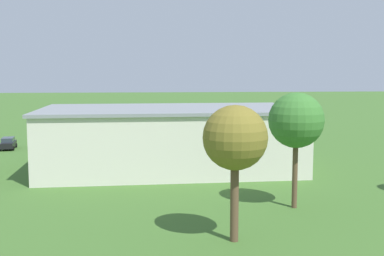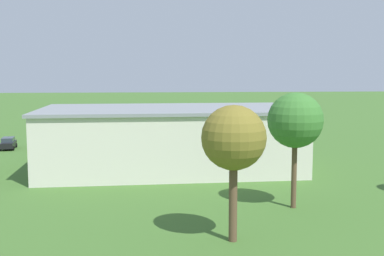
{
  "view_description": "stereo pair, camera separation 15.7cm",
  "coord_description": "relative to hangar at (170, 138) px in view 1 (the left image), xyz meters",
  "views": [
    {
      "loc": [
        4.97,
        85.37,
        11.18
      ],
      "look_at": [
        -2.77,
        9.05,
        2.39
      ],
      "focal_mm": 44.64,
      "sensor_mm": 36.0,
      "label": 1
    },
    {
      "loc": [
        4.81,
        85.39,
        11.18
      ],
      "look_at": [
        -2.77,
        9.05,
        2.39
      ],
      "focal_mm": 44.64,
      "sensor_mm": 36.0,
      "label": 2
    }
  ],
  "objects": [
    {
      "name": "hangar",
      "position": [
        0.0,
        0.0,
        0.0
      ],
      "size": [
        29.83,
        17.1,
        7.22
      ],
      "color": "beige",
      "rests_on": "ground_plane"
    },
    {
      "name": "car_red",
      "position": [
        16.65,
        -17.06,
        -2.77
      ],
      "size": [
        1.96,
        4.17,
        1.63
      ],
      "color": "red",
      "rests_on": "ground_plane"
    },
    {
      "name": "tree_by_windsock",
      "position": [
        -9.45,
        17.53,
        3.7
      ],
      "size": [
        4.58,
        4.58,
        9.65
      ],
      "color": "brown",
      "rests_on": "ground_plane"
    },
    {
      "name": "person_by_parked_cars",
      "position": [
        -9.51,
        -19.68,
        -2.76
      ],
      "size": [
        0.41,
        0.41,
        1.72
      ],
      "color": "#72338C",
      "rests_on": "ground_plane"
    },
    {
      "name": "car_silver",
      "position": [
        -13.15,
        -15.8,
        -2.75
      ],
      "size": [
        2.15,
        4.57,
        1.67
      ],
      "color": "#B7B7BC",
      "rests_on": "ground_plane"
    },
    {
      "name": "person_watching_takeoff",
      "position": [
        -5.89,
        -15.4,
        -2.79
      ],
      "size": [
        0.45,
        0.45,
        1.66
      ],
      "color": "orange",
      "rests_on": "ground_plane"
    },
    {
      "name": "biplane",
      "position": [
        -8.17,
        -25.96,
        -0.71
      ],
      "size": [
        8.02,
        8.48,
        3.94
      ],
      "color": "yellow"
    },
    {
      "name": "person_beside_truck",
      "position": [
        13.8,
        -14.31,
        -2.82
      ],
      "size": [
        0.48,
        0.48,
        1.61
      ],
      "color": "#B23333",
      "rests_on": "ground_plane"
    },
    {
      "name": "person_near_hangar_door",
      "position": [
        5.97,
        -16.82,
        -2.84
      ],
      "size": [
        0.39,
        0.39,
        1.57
      ],
      "color": "#3F3F47",
      "rests_on": "ground_plane"
    },
    {
      "name": "car_black",
      "position": [
        23.1,
        -16.94,
        -2.72
      ],
      "size": [
        2.47,
        4.65,
        1.75
      ],
      "color": "black",
      "rests_on": "ground_plane"
    },
    {
      "name": "person_crossing_taxiway",
      "position": [
        -8.25,
        -18.34,
        -2.75
      ],
      "size": [
        0.54,
        0.54,
        1.73
      ],
      "color": "#3F3F47",
      "rests_on": "ground_plane"
    },
    {
      "name": "ground_plane",
      "position": [
        -1.96,
        -29.96,
        -3.62
      ],
      "size": [
        400.0,
        400.0,
        0.0
      ],
      "primitive_type": "plane",
      "color": "#3D6628"
    },
    {
      "name": "tree_at_field_edge",
      "position": [
        -2.92,
        24.93,
        3.3
      ],
      "size": [
        4.3,
        4.3,
        9.16
      ],
      "color": "brown",
      "rests_on": "ground_plane"
    },
    {
      "name": "car_grey",
      "position": [
        10.0,
        -16.27,
        -2.75
      ],
      "size": [
        2.06,
        4.03,
        1.67
      ],
      "color": "slate",
      "rests_on": "ground_plane"
    }
  ]
}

